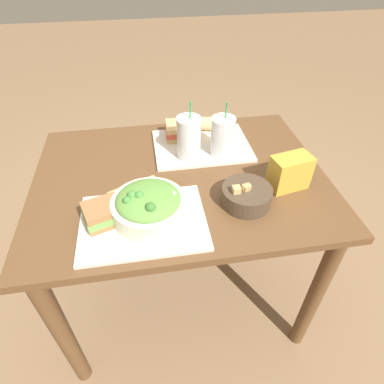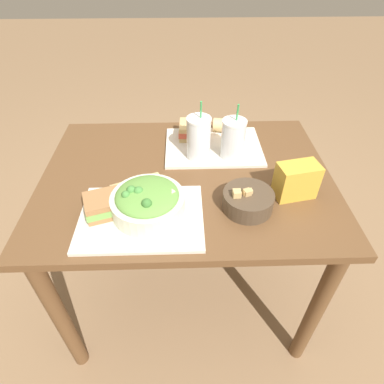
{
  "view_description": "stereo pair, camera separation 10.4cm",
  "coord_description": "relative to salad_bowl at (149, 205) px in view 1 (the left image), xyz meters",
  "views": [
    {
      "loc": [
        -0.11,
        -0.96,
        1.53
      ],
      "look_at": [
        0.02,
        -0.18,
        0.85
      ],
      "focal_mm": 30.0,
      "sensor_mm": 36.0,
      "label": 1
    },
    {
      "loc": [
        -0.01,
        -0.97,
        1.53
      ],
      "look_at": [
        0.02,
        -0.18,
        0.85
      ],
      "focal_mm": 30.0,
      "sensor_mm": 36.0,
      "label": 2
    }
  ],
  "objects": [
    {
      "name": "ground_plane",
      "position": [
        0.13,
        0.21,
        -0.84
      ],
      "size": [
        12.0,
        12.0,
        0.0
      ],
      "primitive_type": "plane",
      "color": "#846647"
    },
    {
      "name": "drink_cup_dark",
      "position": [
        0.18,
        0.31,
        0.03
      ],
      "size": [
        0.09,
        0.09,
        0.24
      ],
      "color": "silver",
      "rests_on": "tray_far"
    },
    {
      "name": "dining_table",
      "position": [
        0.13,
        0.21,
        -0.18
      ],
      "size": [
        1.1,
        0.82,
        0.78
      ],
      "color": "brown",
      "rests_on": "ground_plane"
    },
    {
      "name": "drink_cup_red",
      "position": [
        0.31,
        0.31,
        0.03
      ],
      "size": [
        0.09,
        0.09,
        0.23
      ],
      "color": "silver",
      "rests_on": "tray_far"
    },
    {
      "name": "sandwich_near",
      "position": [
        -0.14,
        0.0,
        -0.01
      ],
      "size": [
        0.14,
        0.13,
        0.06
      ],
      "rotation": [
        0.0,
        0.0,
        0.32
      ],
      "color": "olive",
      "rests_on": "tray_near"
    },
    {
      "name": "soup_bowl",
      "position": [
        0.33,
        0.02,
        -0.02
      ],
      "size": [
        0.17,
        0.17,
        0.09
      ],
      "color": "#473828",
      "rests_on": "dining_table"
    },
    {
      "name": "chip_bag",
      "position": [
        0.5,
        0.08,
        0.0
      ],
      "size": [
        0.15,
        0.11,
        0.13
      ],
      "rotation": [
        0.0,
        0.0,
        0.2
      ],
      "color": "gold",
      "rests_on": "dining_table"
    },
    {
      "name": "baguette_far",
      "position": [
        0.32,
        0.5,
        -0.02
      ],
      "size": [
        0.13,
        0.08,
        0.06
      ],
      "rotation": [
        0.0,
        0.0,
        1.4
      ],
      "color": "tan",
      "rests_on": "tray_far"
    },
    {
      "name": "salad_bowl",
      "position": [
        0.0,
        0.0,
        0.0
      ],
      "size": [
        0.24,
        0.24,
        0.1
      ],
      "color": "beige",
      "rests_on": "tray_near"
    },
    {
      "name": "tray_far",
      "position": [
        0.24,
        0.39,
        -0.05
      ],
      "size": [
        0.4,
        0.3,
        0.01
      ],
      "color": "beige",
      "rests_on": "dining_table"
    },
    {
      "name": "tray_near",
      "position": [
        -0.02,
        -0.02,
        -0.05
      ],
      "size": [
        0.4,
        0.3,
        0.01
      ],
      "color": "beige",
      "rests_on": "dining_table"
    },
    {
      "name": "sandwich_far",
      "position": [
        0.16,
        0.47,
        -0.01
      ],
      "size": [
        0.12,
        0.12,
        0.06
      ],
      "rotation": [
        0.0,
        0.0,
        -0.05
      ],
      "color": "tan",
      "rests_on": "tray_far"
    },
    {
      "name": "baguette_near",
      "position": [
        -0.05,
        0.09,
        -0.02
      ],
      "size": [
        0.18,
        0.12,
        0.06
      ],
      "rotation": [
        0.0,
        0.0,
        1.98
      ],
      "color": "tan",
      "rests_on": "tray_near"
    }
  ]
}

